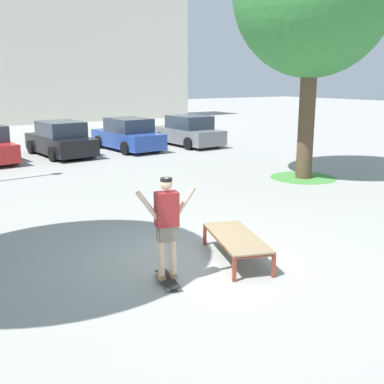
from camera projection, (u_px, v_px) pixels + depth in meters
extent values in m
plane|color=#999993|center=(203.00, 260.00, 8.89)|extent=(120.00, 120.00, 0.00)
cube|color=brown|center=(205.00, 236.00, 9.62)|extent=(0.08, 0.08, 0.38)
cube|color=brown|center=(238.00, 233.00, 9.79)|extent=(0.08, 0.08, 0.38)
cube|color=brown|center=(234.00, 271.00, 7.89)|extent=(0.08, 0.08, 0.38)
cube|color=brown|center=(273.00, 267.00, 8.05)|extent=(0.08, 0.08, 0.38)
cylinder|color=brown|center=(218.00, 241.00, 8.70)|extent=(0.67, 1.81, 0.05)
cylinder|color=brown|center=(254.00, 238.00, 8.87)|extent=(0.67, 1.81, 0.05)
cylinder|color=brown|center=(221.00, 225.00, 9.65)|extent=(0.73, 0.30, 0.05)
cylinder|color=brown|center=(254.00, 257.00, 7.92)|extent=(0.73, 0.30, 0.05)
cube|color=#847051|center=(236.00, 237.00, 8.78)|extent=(1.34, 2.04, 0.03)
cube|color=black|center=(168.00, 279.00, 7.83)|extent=(0.37, 0.82, 0.02)
cylinder|color=silver|center=(158.00, 276.00, 8.07)|extent=(0.04, 0.06, 0.06)
cylinder|color=silver|center=(167.00, 275.00, 8.12)|extent=(0.04, 0.06, 0.06)
cylinder|color=silver|center=(168.00, 290.00, 7.56)|extent=(0.04, 0.06, 0.06)
cylinder|color=silver|center=(177.00, 288.00, 7.61)|extent=(0.04, 0.06, 0.06)
cylinder|color=beige|center=(161.00, 256.00, 7.69)|extent=(0.11, 0.11, 0.82)
cube|color=#99704C|center=(161.00, 276.00, 7.83)|extent=(0.15, 0.26, 0.07)
cylinder|color=beige|center=(173.00, 254.00, 7.76)|extent=(0.11, 0.11, 0.82)
cube|color=#99704C|center=(172.00, 274.00, 7.90)|extent=(0.15, 0.26, 0.07)
cube|color=#756B5B|center=(167.00, 233.00, 7.64)|extent=(0.34, 0.26, 0.24)
cube|color=maroon|center=(167.00, 209.00, 7.55)|extent=(0.40, 0.29, 0.56)
cylinder|color=beige|center=(148.00, 206.00, 7.43)|extent=(0.41, 0.16, 0.52)
cylinder|color=beige|center=(184.00, 203.00, 7.63)|extent=(0.41, 0.16, 0.52)
sphere|color=beige|center=(166.00, 184.00, 7.45)|extent=(0.20, 0.20, 0.20)
cylinder|color=black|center=(166.00, 180.00, 7.44)|extent=(0.19, 0.19, 0.05)
cylinder|color=brown|center=(306.00, 121.00, 15.77)|extent=(0.53, 0.53, 3.81)
cylinder|color=#47893D|center=(303.00, 178.00, 16.21)|extent=(2.23, 2.23, 0.01)
cylinder|color=black|center=(14.00, 157.00, 18.65)|extent=(0.28, 0.62, 0.60)
cube|color=black|center=(60.00, 144.00, 20.75)|extent=(1.98, 4.30, 0.70)
cube|color=#2D3847|center=(61.00, 129.00, 20.48)|extent=(1.70, 2.20, 0.64)
cylinder|color=black|center=(31.00, 147.00, 21.31)|extent=(0.26, 0.61, 0.60)
cylinder|color=black|center=(67.00, 144.00, 22.31)|extent=(0.26, 0.61, 0.60)
cylinder|color=black|center=(53.00, 154.00, 19.29)|extent=(0.26, 0.61, 0.60)
cylinder|color=black|center=(92.00, 151.00, 20.28)|extent=(0.26, 0.61, 0.60)
cube|color=#28479E|center=(128.00, 139.00, 22.41)|extent=(1.99, 4.31, 0.70)
cube|color=#2D3847|center=(129.00, 125.00, 22.14)|extent=(1.70, 2.20, 0.64)
cylinder|color=black|center=(99.00, 142.00, 22.97)|extent=(0.26, 0.61, 0.60)
cylinder|color=black|center=(130.00, 139.00, 23.97)|extent=(0.26, 0.61, 0.60)
cylinder|color=black|center=(126.00, 148.00, 20.95)|extent=(0.26, 0.61, 0.60)
cylinder|color=black|center=(158.00, 145.00, 21.95)|extent=(0.26, 0.61, 0.60)
cube|color=slate|center=(188.00, 135.00, 23.91)|extent=(1.88, 4.27, 0.70)
cube|color=#2D3847|center=(189.00, 122.00, 23.63)|extent=(1.65, 2.17, 0.64)
cylinder|color=black|center=(160.00, 138.00, 24.50)|extent=(0.25, 0.61, 0.60)
cylinder|color=black|center=(187.00, 136.00, 25.47)|extent=(0.25, 0.61, 0.60)
cylinder|color=black|center=(189.00, 144.00, 22.44)|extent=(0.25, 0.61, 0.60)
cylinder|color=black|center=(217.00, 141.00, 23.41)|extent=(0.25, 0.61, 0.60)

